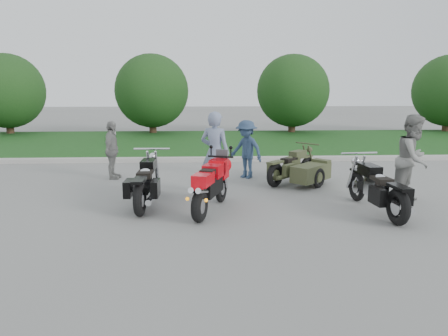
{
  "coord_description": "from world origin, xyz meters",
  "views": [
    {
      "loc": [
        -0.41,
        -8.41,
        2.62
      ],
      "look_at": [
        -0.0,
        0.81,
        0.8
      ],
      "focal_mm": 35.0,
      "sensor_mm": 36.0,
      "label": 1
    }
  ],
  "objects_px": {
    "person_grey": "(413,159)",
    "person_back": "(112,150)",
    "person_stripe": "(215,153)",
    "person_denim": "(246,149)",
    "cruiser_left": "(146,184)",
    "cruiser_right": "(379,191)",
    "cruiser_sidecar": "(302,170)",
    "sportbike_red": "(211,184)"
  },
  "relations": [
    {
      "from": "cruiser_left",
      "to": "person_denim",
      "type": "xyz_separation_m",
      "value": [
        2.4,
        2.69,
        0.33
      ]
    },
    {
      "from": "sportbike_red",
      "to": "cruiser_left",
      "type": "relative_size",
      "value": 0.84
    },
    {
      "from": "cruiser_left",
      "to": "person_back",
      "type": "xyz_separation_m",
      "value": [
        -1.28,
        2.74,
        0.32
      ]
    },
    {
      "from": "cruiser_sidecar",
      "to": "person_denim",
      "type": "relative_size",
      "value": 1.18
    },
    {
      "from": "person_stripe",
      "to": "person_denim",
      "type": "relative_size",
      "value": 1.22
    },
    {
      "from": "cruiser_right",
      "to": "cruiser_sidecar",
      "type": "height_order",
      "value": "cruiser_right"
    },
    {
      "from": "cruiser_sidecar",
      "to": "person_stripe",
      "type": "bearing_deg",
      "value": -116.82
    },
    {
      "from": "cruiser_sidecar",
      "to": "person_grey",
      "type": "height_order",
      "value": "person_grey"
    },
    {
      "from": "cruiser_right",
      "to": "person_back",
      "type": "relative_size",
      "value": 1.51
    },
    {
      "from": "cruiser_right",
      "to": "person_grey",
      "type": "height_order",
      "value": "person_grey"
    },
    {
      "from": "sportbike_red",
      "to": "person_denim",
      "type": "distance_m",
      "value": 3.4
    },
    {
      "from": "person_stripe",
      "to": "person_grey",
      "type": "relative_size",
      "value": 1.01
    },
    {
      "from": "person_denim",
      "to": "cruiser_left",
      "type": "bearing_deg",
      "value": -88.99
    },
    {
      "from": "cruiser_left",
      "to": "cruiser_right",
      "type": "height_order",
      "value": "cruiser_left"
    },
    {
      "from": "cruiser_sidecar",
      "to": "person_denim",
      "type": "bearing_deg",
      "value": -169.45
    },
    {
      "from": "cruiser_right",
      "to": "person_stripe",
      "type": "height_order",
      "value": "person_stripe"
    },
    {
      "from": "person_grey",
      "to": "person_back",
      "type": "relative_size",
      "value": 1.22
    },
    {
      "from": "cruiser_left",
      "to": "person_denim",
      "type": "relative_size",
      "value": 1.51
    },
    {
      "from": "cruiser_sidecar",
      "to": "person_grey",
      "type": "distance_m",
      "value": 2.75
    },
    {
      "from": "cruiser_sidecar",
      "to": "person_denim",
      "type": "height_order",
      "value": "person_denim"
    },
    {
      "from": "cruiser_right",
      "to": "person_grey",
      "type": "distance_m",
      "value": 1.41
    },
    {
      "from": "cruiser_sidecar",
      "to": "person_grey",
      "type": "xyz_separation_m",
      "value": [
        2.04,
        -1.74,
        0.59
      ]
    },
    {
      "from": "cruiser_left",
      "to": "cruiser_sidecar",
      "type": "bearing_deg",
      "value": 27.19
    },
    {
      "from": "cruiser_left",
      "to": "cruiser_sidecar",
      "type": "xyz_separation_m",
      "value": [
        3.76,
        1.77,
        -0.09
      ]
    },
    {
      "from": "sportbike_red",
      "to": "person_back",
      "type": "bearing_deg",
      "value": 147.34
    },
    {
      "from": "person_grey",
      "to": "person_back",
      "type": "height_order",
      "value": "person_grey"
    },
    {
      "from": "cruiser_sidecar",
      "to": "person_back",
      "type": "distance_m",
      "value": 5.15
    },
    {
      "from": "cruiser_left",
      "to": "cruiser_sidecar",
      "type": "height_order",
      "value": "cruiser_left"
    },
    {
      "from": "cruiser_left",
      "to": "cruiser_right",
      "type": "bearing_deg",
      "value": -7.28
    },
    {
      "from": "cruiser_right",
      "to": "cruiser_sidecar",
      "type": "relative_size",
      "value": 1.27
    },
    {
      "from": "person_grey",
      "to": "person_denim",
      "type": "bearing_deg",
      "value": 98.33
    },
    {
      "from": "cruiser_right",
      "to": "person_denim",
      "type": "height_order",
      "value": "person_denim"
    },
    {
      "from": "cruiser_left",
      "to": "person_grey",
      "type": "height_order",
      "value": "person_grey"
    },
    {
      "from": "cruiser_right",
      "to": "person_denim",
      "type": "distance_m",
      "value": 4.2
    },
    {
      "from": "cruiser_sidecar",
      "to": "person_back",
      "type": "relative_size",
      "value": 1.19
    },
    {
      "from": "cruiser_left",
      "to": "cruiser_right",
      "type": "xyz_separation_m",
      "value": [
        4.75,
        -0.78,
        -0.0
      ]
    },
    {
      "from": "sportbike_red",
      "to": "person_stripe",
      "type": "relative_size",
      "value": 1.04
    },
    {
      "from": "sportbike_red",
      "to": "cruiser_left",
      "type": "height_order",
      "value": "sportbike_red"
    },
    {
      "from": "person_grey",
      "to": "person_denim",
      "type": "height_order",
      "value": "person_grey"
    },
    {
      "from": "person_denim",
      "to": "person_grey",
      "type": "bearing_deg",
      "value": 4.62
    },
    {
      "from": "cruiser_left",
      "to": "person_grey",
      "type": "xyz_separation_m",
      "value": [
        5.8,
        0.03,
        0.5
      ]
    },
    {
      "from": "person_denim",
      "to": "cruiser_sidecar",
      "type": "bearing_deg",
      "value": 8.62
    }
  ]
}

